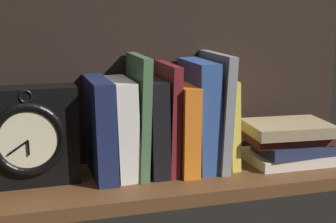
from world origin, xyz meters
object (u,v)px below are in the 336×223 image
object	(u,v)px
framed_clock	(28,137)
book_blue_modern	(199,114)
book_white_catcher	(122,127)
book_yellow_seinlanguage	(224,122)
book_maroon_dawkins	(166,117)
book_stack_side	(289,143)
book_black_skeptic	(152,125)
book_green_romantic	(138,115)
book_gray_chess	(214,110)
book_orange_pandolfini	(180,126)
book_navy_bierce	(100,128)

from	to	relation	value
framed_clock	book_blue_modern	bearing A→B (deg)	1.85
book_white_catcher	book_yellow_seinlanguage	distance (cm)	21.42
book_maroon_dawkins	book_stack_side	bearing A→B (deg)	-8.08
book_white_catcher	book_stack_side	distance (cm)	35.21
book_black_skeptic	framed_clock	distance (cm)	23.73
book_blue_modern	book_yellow_seinlanguage	bearing A→B (deg)	0.00
book_green_romantic	book_black_skeptic	bearing A→B (deg)	0.00
book_maroon_dawkins	book_gray_chess	world-z (taller)	book_gray_chess
book_blue_modern	book_gray_chess	world-z (taller)	book_gray_chess
book_orange_pandolfini	book_stack_side	world-z (taller)	book_orange_pandolfini
book_navy_bierce	book_blue_modern	bearing A→B (deg)	0.00
book_green_romantic	book_gray_chess	xyz separation A→B (cm)	(16.04, 0.00, -0.04)
book_navy_bierce	book_stack_side	bearing A→B (deg)	-5.36
book_orange_pandolfini	book_yellow_seinlanguage	world-z (taller)	book_yellow_seinlanguage
book_stack_side	book_navy_bierce	bearing A→B (deg)	174.64
book_black_skeptic	book_gray_chess	size ratio (longest dim) A/B	0.81
book_maroon_dawkins	book_stack_side	world-z (taller)	book_maroon_dawkins
book_blue_modern	framed_clock	distance (cm)	33.61
book_gray_chess	book_orange_pandolfini	bearing A→B (deg)	180.00
book_gray_chess	book_blue_modern	bearing A→B (deg)	180.00
book_maroon_dawkins	book_white_catcher	bearing A→B (deg)	180.00
book_green_romantic	book_blue_modern	size ratio (longest dim) A/B	1.06
book_navy_bierce	book_maroon_dawkins	bearing A→B (deg)	0.00
book_navy_bierce	book_white_catcher	bearing A→B (deg)	0.00
book_black_skeptic	framed_clock	bearing A→B (deg)	-177.38
book_white_catcher	book_stack_side	xyz separation A→B (cm)	(34.68, -3.65, -4.90)
book_orange_pandolfini	book_gray_chess	bearing A→B (deg)	0.00
book_white_catcher	book_orange_pandolfini	xyz separation A→B (cm)	(11.88, 0.00, -0.62)
book_orange_pandolfini	book_white_catcher	bearing A→B (deg)	180.00
book_maroon_dawkins	book_orange_pandolfini	bearing A→B (deg)	0.00
book_black_skeptic	book_yellow_seinlanguage	world-z (taller)	book_black_skeptic
book_green_romantic	framed_clock	world-z (taller)	book_green_romantic
book_gray_chess	framed_clock	distance (cm)	36.95
book_orange_pandolfini	book_black_skeptic	bearing A→B (deg)	180.00
book_black_skeptic	book_stack_side	world-z (taller)	book_black_skeptic
book_black_skeptic	book_maroon_dawkins	world-z (taller)	book_maroon_dawkins
book_maroon_dawkins	book_navy_bierce	bearing A→B (deg)	180.00
book_navy_bierce	book_maroon_dawkins	size ratio (longest dim) A/B	0.89
book_green_romantic	book_blue_modern	bearing A→B (deg)	0.00
book_navy_bierce	book_green_romantic	size ratio (longest dim) A/B	0.82
book_blue_modern	book_gray_chess	bearing A→B (deg)	0.00
book_green_romantic	book_maroon_dawkins	distance (cm)	5.86
book_navy_bierce	book_maroon_dawkins	distance (cm)	13.23
book_white_catcher	book_navy_bierce	bearing A→B (deg)	180.00
book_green_romantic	framed_clock	distance (cm)	20.99
book_navy_bierce	book_green_romantic	bearing A→B (deg)	0.00
book_white_catcher	book_orange_pandolfini	world-z (taller)	book_white_catcher
book_gray_chess	book_stack_side	world-z (taller)	book_gray_chess
book_black_skeptic	book_blue_modern	xyz separation A→B (cm)	(9.84, 0.00, 1.57)
book_green_romantic	book_yellow_seinlanguage	bearing A→B (deg)	0.00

